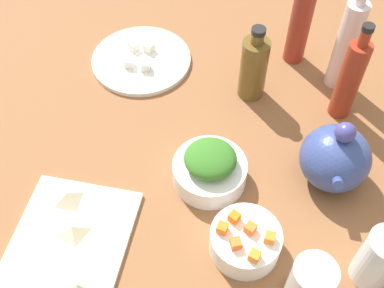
% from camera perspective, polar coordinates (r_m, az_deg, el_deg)
% --- Properties ---
extents(tabletop, '(1.90, 1.90, 0.03)m').
position_cam_1_polar(tabletop, '(1.03, -0.00, -2.21)').
color(tabletop, brown).
rests_on(tabletop, ground).
extents(cutting_board, '(0.36, 0.22, 0.01)m').
position_cam_1_polar(cutting_board, '(0.92, -15.46, -13.83)').
color(cutting_board, '#EAEACE').
rests_on(cutting_board, tabletop).
extents(plate_tofu, '(0.25, 0.25, 0.01)m').
position_cam_1_polar(plate_tofu, '(1.22, -6.06, 9.95)').
color(plate_tofu, white).
rests_on(plate_tofu, tabletop).
extents(bowl_greens, '(0.15, 0.15, 0.05)m').
position_cam_1_polar(bowl_greens, '(0.97, 2.12, -3.35)').
color(bowl_greens, white).
rests_on(bowl_greens, tabletop).
extents(bowl_carrots, '(0.13, 0.13, 0.05)m').
position_cam_1_polar(bowl_carrots, '(0.89, 6.36, -11.47)').
color(bowl_carrots, white).
rests_on(bowl_carrots, tabletop).
extents(teapot, '(0.16, 0.14, 0.16)m').
position_cam_1_polar(teapot, '(0.98, 16.72, -1.59)').
color(teapot, '#344582').
rests_on(teapot, tabletop).
extents(bottle_0, '(0.06, 0.06, 0.19)m').
position_cam_1_polar(bottle_0, '(1.09, 7.37, 9.05)').
color(bottle_0, brown).
rests_on(bottle_0, tabletop).
extents(bottle_1, '(0.05, 0.05, 0.25)m').
position_cam_1_polar(bottle_1, '(1.08, 18.32, 7.39)').
color(bottle_1, maroon).
rests_on(bottle_1, tabletop).
extents(bottle_2, '(0.05, 0.05, 0.25)m').
position_cam_1_polar(bottle_2, '(1.19, 12.78, 13.89)').
color(bottle_2, maroon).
rests_on(bottle_2, tabletop).
extents(bottle_3, '(0.05, 0.05, 0.27)m').
position_cam_1_polar(bottle_3, '(1.14, 17.94, 11.29)').
color(bottle_3, silver).
rests_on(bottle_3, tabletop).
extents(drinking_glass_0, '(0.07, 0.07, 0.13)m').
position_cam_1_polar(drinking_glass_0, '(0.89, 21.40, -12.65)').
color(drinking_glass_0, white).
rests_on(drinking_glass_0, tabletop).
extents(drinking_glass_1, '(0.07, 0.07, 0.11)m').
position_cam_1_polar(drinking_glass_1, '(0.85, 13.89, -15.94)').
color(drinking_glass_1, white).
rests_on(drinking_glass_1, tabletop).
extents(carrot_cube_0, '(0.02, 0.02, 0.02)m').
position_cam_1_polar(carrot_cube_0, '(0.87, 5.07, -8.68)').
color(carrot_cube_0, orange).
rests_on(carrot_cube_0, bowl_carrots).
extents(carrot_cube_1, '(0.02, 0.02, 0.02)m').
position_cam_1_polar(carrot_cube_1, '(0.86, 9.27, -10.98)').
color(carrot_cube_1, orange).
rests_on(carrot_cube_1, bowl_carrots).
extents(carrot_cube_2, '(0.02, 0.02, 0.02)m').
position_cam_1_polar(carrot_cube_2, '(0.85, 5.24, -11.74)').
color(carrot_cube_2, orange).
rests_on(carrot_cube_2, bowl_carrots).
extents(carrot_cube_3, '(0.02, 0.02, 0.02)m').
position_cam_1_polar(carrot_cube_3, '(0.86, 3.64, -9.98)').
color(carrot_cube_3, orange).
rests_on(carrot_cube_3, bowl_carrots).
extents(carrot_cube_4, '(0.02, 0.02, 0.02)m').
position_cam_1_polar(carrot_cube_4, '(0.86, 6.97, -9.94)').
color(carrot_cube_4, orange).
rests_on(carrot_cube_4, bowl_carrots).
extents(carrot_cube_5, '(0.02, 0.02, 0.02)m').
position_cam_1_polar(carrot_cube_5, '(0.84, 7.46, -13.10)').
color(carrot_cube_5, orange).
rests_on(carrot_cube_5, bowl_carrots).
extents(chopped_greens_mound, '(0.11, 0.11, 0.04)m').
position_cam_1_polar(chopped_greens_mound, '(0.93, 2.20, -1.74)').
color(chopped_greens_mound, '#336E23').
rests_on(chopped_greens_mound, bowl_greens).
extents(tofu_cube_0, '(0.03, 0.03, 0.02)m').
position_cam_1_polar(tofu_cube_0, '(1.23, -6.94, 11.52)').
color(tofu_cube_0, white).
rests_on(tofu_cube_0, plate_tofu).
extents(tofu_cube_1, '(0.03, 0.03, 0.02)m').
position_cam_1_polar(tofu_cube_1, '(1.18, -5.58, 9.26)').
color(tofu_cube_1, silver).
rests_on(tofu_cube_1, plate_tofu).
extents(tofu_cube_2, '(0.02, 0.02, 0.02)m').
position_cam_1_polar(tofu_cube_2, '(1.19, -7.50, 9.59)').
color(tofu_cube_2, white).
rests_on(tofu_cube_2, plate_tofu).
extents(tofu_cube_3, '(0.03, 0.03, 0.02)m').
position_cam_1_polar(tofu_cube_3, '(1.23, -5.17, 11.39)').
color(tofu_cube_3, white).
rests_on(tofu_cube_3, plate_tofu).
extents(dumpling_1, '(0.06, 0.06, 0.02)m').
position_cam_1_polar(dumpling_1, '(0.93, -14.09, -9.88)').
color(dumpling_1, beige).
rests_on(dumpling_1, cutting_board).
extents(dumpling_2, '(0.04, 0.04, 0.03)m').
position_cam_1_polar(dumpling_2, '(0.88, -13.40, -16.34)').
color(dumpling_2, beige).
rests_on(dumpling_2, cutting_board).
extents(dumpling_3, '(0.07, 0.07, 0.03)m').
position_cam_1_polar(dumpling_3, '(0.97, -14.58, -6.09)').
color(dumpling_3, beige).
rests_on(dumpling_3, cutting_board).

